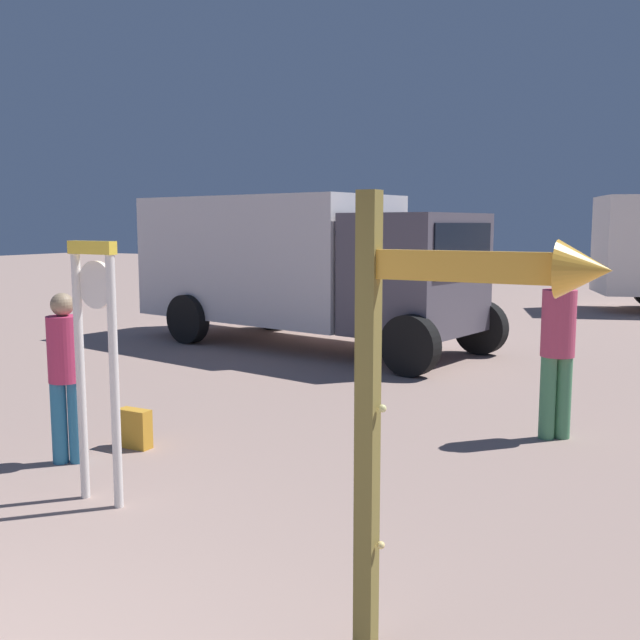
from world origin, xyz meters
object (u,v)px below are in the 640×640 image
standing_clock (96,346)px  person_distant (558,343)px  backpack (135,429)px  person_near_clock (65,369)px  box_truck_near (297,262)px  arrow_sign (443,360)px

standing_clock → person_distant: bearing=50.4°
backpack → person_distant: person_distant is taller
person_near_clock → box_truck_near: 6.93m
backpack → person_distant: size_ratio=0.22×
backpack → standing_clock: bearing=-58.5°
standing_clock → arrow_sign: 3.19m
person_near_clock → person_distant: size_ratio=0.89×
arrow_sign → person_distant: size_ratio=1.33×
person_near_clock → person_distant: 4.78m
person_near_clock → box_truck_near: (-1.41, 6.75, 0.62)m
standing_clock → person_near_clock: 1.19m
backpack → person_distant: (3.59, 2.24, 0.80)m
standing_clock → person_near_clock: standing_clock is taller
standing_clock → backpack: (-0.74, 1.21, -1.07)m
standing_clock → person_near_clock: size_ratio=1.31×
box_truck_near → standing_clock: bearing=-72.0°
arrow_sign → person_near_clock: arrow_sign is taller
arrow_sign → backpack: (-3.79, 2.09, -1.37)m
standing_clock → box_truck_near: 7.71m
person_near_clock → backpack: size_ratio=4.09×
standing_clock → arrow_sign: size_ratio=0.88×
person_near_clock → arrow_sign: bearing=-19.9°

